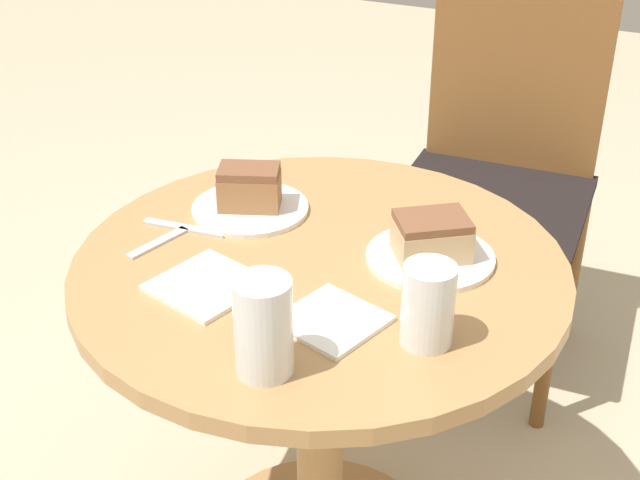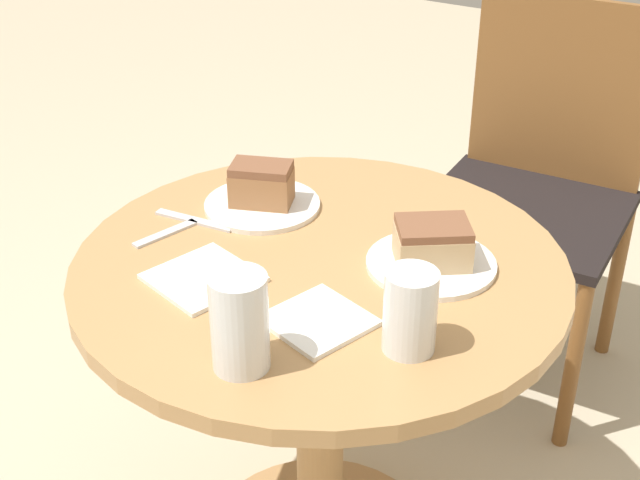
# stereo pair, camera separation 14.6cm
# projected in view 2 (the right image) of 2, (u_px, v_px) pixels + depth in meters

# --- Properties ---
(table) EXTENTS (0.83, 0.83, 0.70)m
(table) POSITION_uv_depth(u_px,v_px,m) (320.00, 357.00, 1.58)
(table) COLOR tan
(table) RESTS_ON ground_plane
(chair) EXTENTS (0.48, 0.47, 0.93)m
(chair) POSITION_uv_depth(u_px,v_px,m) (534.00, 188.00, 2.16)
(chair) COLOR brown
(chair) RESTS_ON ground_plane
(plate_near) EXTENTS (0.21, 0.21, 0.01)m
(plate_near) POSITION_uv_depth(u_px,v_px,m) (262.00, 205.00, 1.64)
(plate_near) COLOR white
(plate_near) RESTS_ON table
(plate_far) EXTENTS (0.21, 0.21, 0.01)m
(plate_far) POSITION_uv_depth(u_px,v_px,m) (431.00, 264.00, 1.46)
(plate_far) COLOR white
(plate_far) RESTS_ON table
(cake_slice_near) EXTENTS (0.13, 0.10, 0.08)m
(cake_slice_near) POSITION_uv_depth(u_px,v_px,m) (261.00, 184.00, 1.62)
(cake_slice_near) COLOR #9E6B42
(cake_slice_near) RESTS_ON plate_near
(cake_slice_far) EXTENTS (0.15, 0.14, 0.07)m
(cake_slice_far) POSITION_uv_depth(u_px,v_px,m) (433.00, 243.00, 1.44)
(cake_slice_far) COLOR tan
(cake_slice_far) RESTS_ON plate_far
(glass_lemonade) EXTENTS (0.08, 0.08, 0.13)m
(glass_lemonade) POSITION_uv_depth(u_px,v_px,m) (410.00, 316.00, 1.24)
(glass_lemonade) COLOR beige
(glass_lemonade) RESTS_ON table
(glass_water) EXTENTS (0.08, 0.08, 0.14)m
(glass_water) POSITION_uv_depth(u_px,v_px,m) (240.00, 328.00, 1.20)
(glass_water) COLOR silver
(glass_water) RESTS_ON table
(napkin_stack) EXTENTS (0.19, 0.19, 0.01)m
(napkin_stack) POSITION_uv_depth(u_px,v_px,m) (203.00, 278.00, 1.42)
(napkin_stack) COLOR white
(napkin_stack) RESTS_ON table
(fork) EXTENTS (0.16, 0.03, 0.00)m
(fork) POSITION_uv_depth(u_px,v_px,m) (195.00, 220.00, 1.59)
(fork) COLOR silver
(fork) RESTS_ON table
(spoon) EXTENTS (0.05, 0.13, 0.00)m
(spoon) POSITION_uv_depth(u_px,v_px,m) (166.00, 234.00, 1.55)
(spoon) COLOR silver
(spoon) RESTS_ON table
(napkin_side) EXTENTS (0.17, 0.17, 0.01)m
(napkin_side) POSITION_uv_depth(u_px,v_px,m) (318.00, 321.00, 1.32)
(napkin_side) COLOR white
(napkin_side) RESTS_ON table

